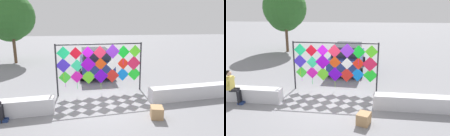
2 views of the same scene
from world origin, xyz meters
The scene contains 6 objects.
ground centered at (0.00, 0.00, 0.00)m, with size 120.00×120.00×0.00m, color gray.
plaza_ledge_right centered at (3.89, -0.31, 0.29)m, with size 4.00×0.49×0.58m, color silver.
kite_display_rack centered at (0.17, 1.33, 1.43)m, with size 3.99×0.08×2.34m.
parked_car centered at (0.42, 5.01, 0.85)m, with size 2.22×4.40×1.68m.
cardboard_box_large centered at (1.54, -1.60, 0.20)m, with size 0.40×0.46×0.39m, color tan.
tree_palm_like centered at (-5.70, 10.73, 3.78)m, with size 3.87×4.29×5.80m.
Camera 1 is at (-1.36, -7.08, 3.06)m, focal length 30.39 mm.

